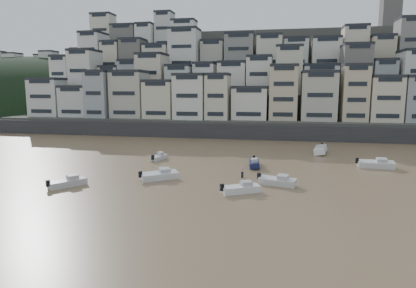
% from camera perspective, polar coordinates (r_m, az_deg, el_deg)
% --- Properties ---
extents(ground, '(400.00, 400.00, 0.00)m').
position_cam_1_polar(ground, '(31.76, -28.67, -14.93)').
color(ground, '#92704E').
rests_on(ground, ground).
extents(sea_strip, '(340.00, 340.00, 0.00)m').
position_cam_1_polar(sea_strip, '(211.61, -26.58, 4.56)').
color(sea_strip, '#404E5C').
rests_on(sea_strip, ground).
extents(harbor_wall, '(140.00, 3.00, 3.50)m').
position_cam_1_polar(harbor_wall, '(88.13, 5.05, 1.95)').
color(harbor_wall, '#38383A').
rests_on(harbor_wall, ground).
extents(hillside, '(141.04, 66.00, 50.00)m').
position_cam_1_polar(hillside, '(126.93, 9.25, 9.04)').
color(hillside, '#4C4C47').
rests_on(hillside, ground).
extents(headland, '(216.00, 135.00, 53.33)m').
position_cam_1_polar(headland, '(194.63, -24.87, 4.39)').
color(headland, black).
rests_on(headland, ground).
extents(boat_c, '(5.41, 4.71, 1.48)m').
position_cam_1_polar(boat_c, '(49.63, -7.50, -4.63)').
color(boat_c, silver).
rests_on(boat_c, ground).
extents(boat_e, '(2.12, 5.20, 1.38)m').
position_cam_1_polar(boat_e, '(57.49, 7.14, -2.83)').
color(boat_e, '#141940').
rests_on(boat_e, ground).
extents(boat_f, '(2.16, 4.31, 1.12)m').
position_cam_1_polar(boat_f, '(63.12, -7.56, -1.91)').
color(boat_f, silver).
rests_on(boat_f, ground).
extents(boat_b, '(5.32, 2.98, 1.38)m').
position_cam_1_polar(boat_b, '(47.23, 10.62, -5.47)').
color(boat_b, silver).
rests_on(boat_b, ground).
extents(boat_j, '(4.22, 4.98, 1.36)m').
position_cam_1_polar(boat_j, '(49.12, -20.81, -5.36)').
color(boat_j, silver).
rests_on(boat_j, ground).
extents(boat_a, '(5.10, 3.84, 1.35)m').
position_cam_1_polar(boat_a, '(43.42, 5.07, -6.64)').
color(boat_a, white).
rests_on(boat_a, ground).
extents(boat_g, '(5.76, 2.05, 1.55)m').
position_cam_1_polar(boat_g, '(61.61, 24.42, -2.69)').
color(boat_g, silver).
rests_on(boat_g, ground).
extents(boat_i, '(3.22, 6.75, 1.77)m').
position_cam_1_polar(boat_i, '(71.47, 16.93, -0.70)').
color(boat_i, white).
rests_on(boat_i, ground).
extents(person_pink, '(0.44, 0.44, 1.74)m').
position_cam_1_polar(person_pink, '(50.54, 5.30, -4.20)').
color(person_pink, '#C88D9C').
rests_on(person_pink, ground).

